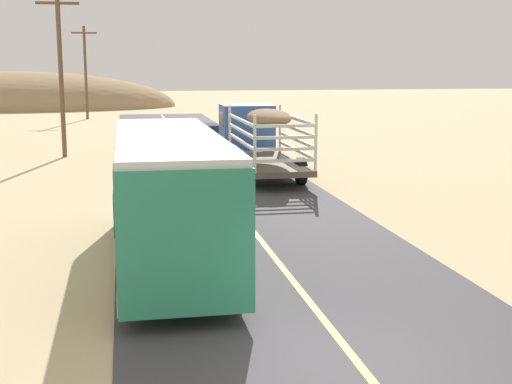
{
  "coord_description": "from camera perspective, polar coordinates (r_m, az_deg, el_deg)",
  "views": [
    {
      "loc": [
        -3.7,
        -10.26,
        4.92
      ],
      "look_at": [
        0.0,
        9.36,
        1.27
      ],
      "focal_mm": 49.46,
      "sensor_mm": 36.0,
      "label": 1
    }
  ],
  "objects": [
    {
      "name": "ground_plane",
      "position": [
        11.96,
        8.6,
        -14.04
      ],
      "size": [
        240.0,
        240.0,
        0.0
      ],
      "primitive_type": "plane",
      "color": "#CCB284"
    },
    {
      "name": "road_surface",
      "position": [
        11.96,
        8.6,
        -13.99
      ],
      "size": [
        8.0,
        120.0,
        0.02
      ],
      "primitive_type": "cube",
      "color": "#423F44",
      "rests_on": "ground"
    },
    {
      "name": "road_centre_line",
      "position": [
        11.95,
        8.6,
        -13.94
      ],
      "size": [
        0.16,
        117.6,
        0.0
      ],
      "primitive_type": "cube",
      "color": "#D8CC4C",
      "rests_on": "road_surface"
    },
    {
      "name": "livestock_truck",
      "position": [
        33.0,
        -0.11,
        4.91
      ],
      "size": [
        2.53,
        9.7,
        3.02
      ],
      "color": "#3359A5",
      "rests_on": "road_surface"
    },
    {
      "name": "bus",
      "position": [
        17.53,
        -7.1,
        -0.15
      ],
      "size": [
        2.54,
        10.0,
        3.21
      ],
      "color": "#2D8C66",
      "rests_on": "road_surface"
    },
    {
      "name": "car_far",
      "position": [
        40.68,
        -4.1,
        4.36
      ],
      "size": [
        1.8,
        4.4,
        1.46
      ],
      "color": "silver",
      "rests_on": "road_surface"
    },
    {
      "name": "power_pole_mid",
      "position": [
        38.78,
        -15.52,
        9.49
      ],
      "size": [
        2.2,
        0.24,
        8.58
      ],
      "color": "brown",
      "rests_on": "ground"
    },
    {
      "name": "power_pole_far",
      "position": [
        65.23,
        -13.62,
        9.59
      ],
      "size": [
        2.2,
        0.24,
        8.18
      ],
      "color": "brown",
      "rests_on": "ground"
    },
    {
      "name": "distant_hill",
      "position": [
        84.99,
        -19.66,
        6.43
      ],
      "size": [
        38.52,
        18.43,
        8.21
      ],
      "primitive_type": "ellipsoid",
      "color": "#997C5A",
      "rests_on": "ground"
    }
  ]
}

